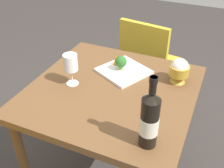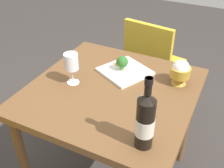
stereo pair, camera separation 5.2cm
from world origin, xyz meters
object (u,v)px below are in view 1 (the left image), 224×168
(wine_bottle, at_px, (149,120))
(serving_plate, at_px, (124,71))
(rice_bowl, at_px, (179,70))
(broccoli_floret, at_px, (121,62))
(wine_glass, at_px, (71,63))
(chair_near_window, at_px, (146,58))
(carrot_garnish_left, at_px, (116,60))

(wine_bottle, xyz_separation_m, serving_plate, (-0.30, 0.48, -0.12))
(rice_bowl, bearing_deg, broccoli_floret, -174.44)
(wine_glass, bearing_deg, chair_near_window, 78.65)
(chair_near_window, xyz_separation_m, broccoli_floret, (0.03, -0.62, 0.30))
(wine_bottle, xyz_separation_m, carrot_garnish_left, (-0.36, 0.52, -0.08))
(rice_bowl, relative_size, serving_plate, 0.42)
(chair_near_window, height_order, broccoli_floret, broccoli_floret)
(carrot_garnish_left, bearing_deg, rice_bowl, -1.48)
(chair_near_window, height_order, carrot_garnish_left, chair_near_window)
(wine_bottle, relative_size, rice_bowl, 2.32)
(wine_glass, distance_m, carrot_garnish_left, 0.31)
(wine_bottle, distance_m, broccoli_floret, 0.58)
(rice_bowl, height_order, carrot_garnish_left, rice_bowl)
(wine_glass, xyz_separation_m, serving_plate, (0.21, 0.22, -0.12))
(broccoli_floret, distance_m, carrot_garnish_left, 0.07)
(chair_near_window, xyz_separation_m, carrot_garnish_left, (-0.02, -0.58, 0.28))
(wine_bottle, distance_m, rice_bowl, 0.51)
(wine_glass, bearing_deg, serving_plate, 46.41)
(broccoli_floret, height_order, carrot_garnish_left, broccoli_floret)
(rice_bowl, bearing_deg, carrot_garnish_left, 178.52)
(wine_glass, relative_size, rice_bowl, 1.26)
(wine_glass, xyz_separation_m, rice_bowl, (0.52, 0.25, -0.05))
(chair_near_window, distance_m, serving_plate, 0.67)
(rice_bowl, xyz_separation_m, carrot_garnish_left, (-0.38, 0.01, -0.03))
(wine_glass, bearing_deg, rice_bowl, 25.87)
(wine_glass, height_order, carrot_garnish_left, wine_glass)
(chair_near_window, bearing_deg, broccoli_floret, -78.97)
(carrot_garnish_left, bearing_deg, serving_plate, -31.61)
(serving_plate, distance_m, broccoli_floret, 0.06)
(chair_near_window, xyz_separation_m, serving_plate, (0.04, -0.62, 0.24))
(wine_glass, relative_size, broccoli_floret, 2.09)
(chair_near_window, xyz_separation_m, rice_bowl, (0.35, -0.59, 0.30))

